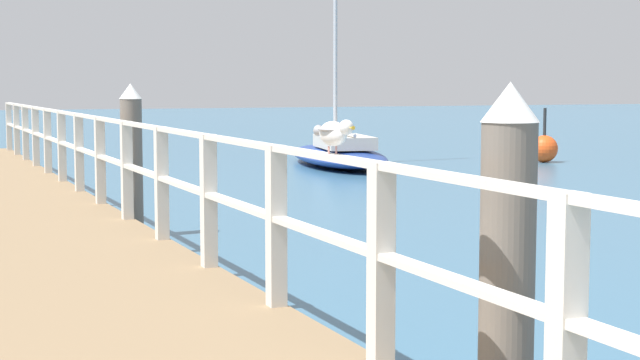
% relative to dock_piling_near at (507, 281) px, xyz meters
% --- Properties ---
extents(pier_railing, '(0.12, 22.94, 1.14)m').
position_rel_dock_piling_near_xyz_m(pier_railing, '(-0.38, 8.80, 0.12)').
color(pier_railing, beige).
rests_on(pier_railing, pier_deck).
extents(dock_piling_near, '(0.29, 0.29, 2.01)m').
position_rel_dock_piling_near_xyz_m(dock_piling_near, '(0.00, 0.00, 0.00)').
color(dock_piling_near, '#6B6056').
rests_on(dock_piling_near, ground_plane).
extents(dock_piling_far, '(0.29, 0.29, 2.01)m').
position_rel_dock_piling_near_xyz_m(dock_piling_far, '(0.00, 8.64, 0.00)').
color(dock_piling_far, '#6B6056').
rests_on(dock_piling_far, ground_plane).
extents(seagull_foreground, '(0.18, 0.48, 0.21)m').
position_rel_dock_piling_near_xyz_m(seagull_foreground, '(-0.38, 1.29, 0.70)').
color(seagull_foreground, white).
rests_on(seagull_foreground, pier_railing).
extents(boat_1, '(3.09, 6.12, 7.09)m').
position_rel_dock_piling_near_xyz_m(boat_1, '(7.21, 18.05, -0.70)').
color(boat_1, navy).
rests_on(boat_1, ground_plane).
extents(channel_buoy, '(0.70, 0.70, 1.40)m').
position_rel_dock_piling_near_xyz_m(channel_buoy, '(12.48, 16.86, -0.66)').
color(channel_buoy, '#E54C19').
rests_on(channel_buoy, ground_plane).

